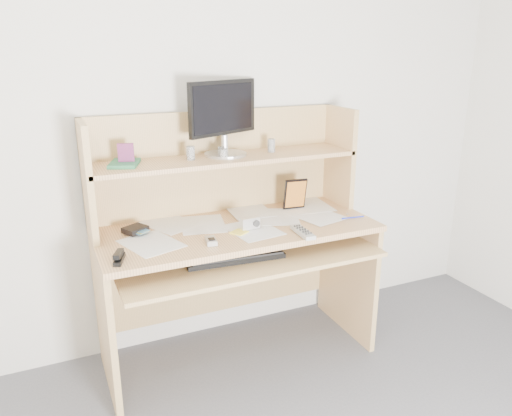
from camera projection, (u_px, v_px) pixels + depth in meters
name	position (u px, v px, depth m)	size (l,w,h in m)	color
back_wall	(214.00, 119.00, 2.65)	(3.60, 0.04, 2.50)	silver
desk	(232.00, 232.00, 2.61)	(1.40, 0.70, 1.30)	tan
paper_clutter	(237.00, 226.00, 2.52)	(1.32, 0.54, 0.01)	white
keyboard	(233.00, 255.00, 2.39)	(0.49, 0.21, 0.03)	black
tv_remote	(303.00, 232.00, 2.41)	(0.05, 0.19, 0.02)	#A9A9A4
flip_phone	(211.00, 240.00, 2.30)	(0.05, 0.09, 0.02)	#A4A4A6
stapler	(119.00, 256.00, 2.10)	(0.03, 0.12, 0.04)	black
wallet	(135.00, 229.00, 2.43)	(0.11, 0.09, 0.03)	black
sticky_note_pad	(239.00, 232.00, 2.43)	(0.07, 0.07, 0.01)	#F4FF43
digital_camera	(250.00, 223.00, 2.47)	(0.10, 0.04, 0.06)	silver
game_case	(295.00, 194.00, 2.75)	(0.12, 0.01, 0.18)	black
blue_pen	(353.00, 217.00, 2.63)	(0.01, 0.01, 0.13)	#1827B5
card_box	(126.00, 154.00, 2.36)	(0.07, 0.02, 0.10)	#AA1E16
shelf_book	(124.00, 163.00, 2.36)	(0.13, 0.18, 0.02)	#30784D
chip_stack_a	(221.00, 152.00, 2.55)	(0.04, 0.04, 0.05)	black
chip_stack_b	(191.00, 153.00, 2.47)	(0.04, 0.04, 0.07)	silver
chip_stack_c	(223.00, 154.00, 2.49)	(0.04, 0.04, 0.05)	black
chip_stack_d	(271.00, 145.00, 2.65)	(0.04, 0.04, 0.07)	silver
monitor	(223.00, 116.00, 2.54)	(0.41, 0.23, 0.38)	silver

